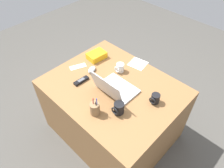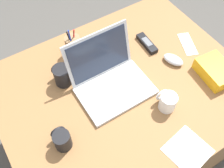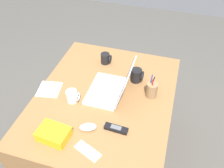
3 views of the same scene
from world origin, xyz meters
The scene contains 12 objects.
ground_plane centered at (0.00, 0.00, 0.00)m, with size 6.00×6.00×0.00m, color #4C4944.
desk centered at (0.00, 0.00, 0.35)m, with size 1.19×0.96×0.70m, color olive.
laptop centered at (-0.05, 0.04, 0.75)m, with size 0.34×0.30×0.24m.
computer_mouse centered at (0.30, -0.01, 0.72)m, with size 0.06×0.11×0.04m, color silver.
coffee_mug_white centered at (-0.23, 0.18, 0.75)m, with size 0.08×0.09×0.10m.
coffee_mug_tall centered at (0.10, -0.20, 0.75)m, with size 0.08×0.09×0.09m.
coffee_mug_spare centered at (-0.38, -0.11, 0.75)m, with size 0.07×0.08×0.09m.
cordless_phone centered at (0.26, 0.16, 0.71)m, with size 0.05×0.15×0.03m.
pen_holder centered at (-0.10, 0.32, 0.76)m, with size 0.08×0.08×0.18m.
snack_bag centered at (0.42, -0.18, 0.73)m, with size 0.13×0.18×0.07m, color #F2AD19.
paper_note_near_laptop centered at (0.45, 0.05, 0.70)m, with size 0.06×0.16×0.00m, color white.
paper_note_left centered at (0.04, -0.41, 0.70)m, with size 0.16×0.16×0.00m, color white.
Camera 3 is at (1.15, 0.40, 1.94)m, focal length 39.20 mm.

